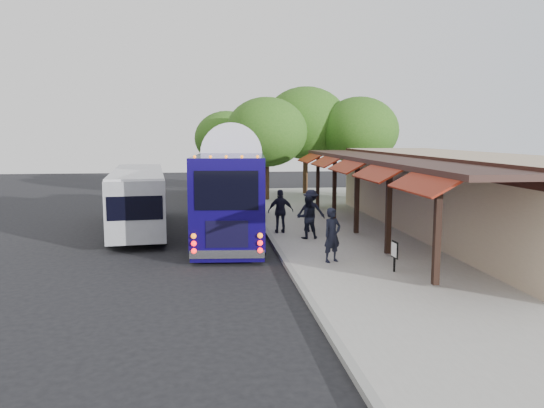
{
  "coord_description": "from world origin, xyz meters",
  "views": [
    {
      "loc": [
        -2.63,
        -17.91,
        4.46
      ],
      "look_at": [
        -0.13,
        2.07,
        1.8
      ],
      "focal_mm": 35.0,
      "sensor_mm": 36.0,
      "label": 1
    }
  ],
  "objects_px": {
    "ped_b": "(307,217)",
    "sign_board": "(395,251)",
    "ped_a": "(332,235)",
    "ped_d": "(311,211)",
    "ped_c": "(281,211)",
    "coach_bus": "(233,187)",
    "city_bus": "(138,197)"
  },
  "relations": [
    {
      "from": "coach_bus",
      "to": "ped_a",
      "type": "relative_size",
      "value": 6.72
    },
    {
      "from": "ped_a",
      "to": "ped_c",
      "type": "bearing_deg",
      "value": 73.91
    },
    {
      "from": "coach_bus",
      "to": "ped_a",
      "type": "xyz_separation_m",
      "value": [
        3.03,
        -6.44,
        -1.04
      ]
    },
    {
      "from": "ped_a",
      "to": "ped_b",
      "type": "distance_m",
      "value": 4.12
    },
    {
      "from": "coach_bus",
      "to": "sign_board",
      "type": "xyz_separation_m",
      "value": [
        4.66,
        -7.98,
        -1.3
      ]
    },
    {
      "from": "ped_b",
      "to": "sign_board",
      "type": "bearing_deg",
      "value": 103.56
    },
    {
      "from": "city_bus",
      "to": "coach_bus",
      "type": "bearing_deg",
      "value": -25.14
    },
    {
      "from": "sign_board",
      "to": "city_bus",
      "type": "bearing_deg",
      "value": 129.82
    },
    {
      "from": "coach_bus",
      "to": "ped_d",
      "type": "bearing_deg",
      "value": -8.53
    },
    {
      "from": "coach_bus",
      "to": "ped_d",
      "type": "height_order",
      "value": "coach_bus"
    },
    {
      "from": "ped_a",
      "to": "sign_board",
      "type": "height_order",
      "value": "ped_a"
    },
    {
      "from": "ped_c",
      "to": "ped_a",
      "type": "bearing_deg",
      "value": 100.59
    },
    {
      "from": "coach_bus",
      "to": "city_bus",
      "type": "height_order",
      "value": "coach_bus"
    },
    {
      "from": "coach_bus",
      "to": "ped_a",
      "type": "bearing_deg",
      "value": -60.04
    },
    {
      "from": "ped_a",
      "to": "coach_bus",
      "type": "bearing_deg",
      "value": 89.06
    },
    {
      "from": "ped_c",
      "to": "city_bus",
      "type": "bearing_deg",
      "value": -20.44
    },
    {
      "from": "ped_b",
      "to": "ped_d",
      "type": "height_order",
      "value": "ped_d"
    },
    {
      "from": "sign_board",
      "to": "ped_d",
      "type": "bearing_deg",
      "value": 96.26
    },
    {
      "from": "city_bus",
      "to": "sign_board",
      "type": "xyz_separation_m",
      "value": [
        8.99,
        -9.52,
        -0.73
      ]
    },
    {
      "from": "coach_bus",
      "to": "ped_d",
      "type": "relative_size",
      "value": 6.63
    },
    {
      "from": "ped_a",
      "to": "ped_b",
      "type": "height_order",
      "value": "ped_a"
    },
    {
      "from": "ped_b",
      "to": "ped_c",
      "type": "xyz_separation_m",
      "value": [
        -0.91,
        1.42,
        0.07
      ]
    },
    {
      "from": "ped_d",
      "to": "ped_a",
      "type": "bearing_deg",
      "value": 103.19
    },
    {
      "from": "city_bus",
      "to": "ped_a",
      "type": "distance_m",
      "value": 10.87
    },
    {
      "from": "ped_b",
      "to": "ped_d",
      "type": "distance_m",
      "value": 1.58
    },
    {
      "from": "ped_a",
      "to": "ped_d",
      "type": "xyz_separation_m",
      "value": [
        0.4,
        5.63,
        0.01
      ]
    },
    {
      "from": "ped_b",
      "to": "ped_d",
      "type": "bearing_deg",
      "value": -110.0
    },
    {
      "from": "ped_a",
      "to": "ped_c",
      "type": "distance_m",
      "value": 5.62
    },
    {
      "from": "ped_c",
      "to": "sign_board",
      "type": "distance_m",
      "value": 7.54
    },
    {
      "from": "coach_bus",
      "to": "ped_c",
      "type": "xyz_separation_m",
      "value": [
        2.05,
        -0.91,
        -1.01
      ]
    },
    {
      "from": "ped_d",
      "to": "city_bus",
      "type": "bearing_deg",
      "value": 0.34
    },
    {
      "from": "city_bus",
      "to": "ped_c",
      "type": "relative_size",
      "value": 5.54
    }
  ]
}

